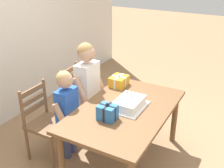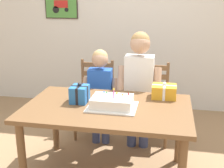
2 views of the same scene
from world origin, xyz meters
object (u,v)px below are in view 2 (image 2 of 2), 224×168
Objects in this scene: birthday_cake at (112,103)px; chair_right at (150,102)px; gift_box_beside_cake at (80,94)px; chair_left at (95,98)px; gift_box_red_large at (164,91)px; child_younger at (100,88)px; dining_table at (107,115)px; child_older at (139,80)px.

chair_right reaches higher than birthday_cake.
chair_left is at bearing 94.48° from gift_box_beside_cake.
child_younger is (-0.71, 0.30, -0.11)m from gift_box_red_large.
gift_box_beside_cake is 0.88m from chair_left.
child_older is at bearing 70.75° from dining_table.
chair_left is 0.34m from child_younger.
chair_right is (0.62, 0.81, -0.33)m from gift_box_beside_cake.
dining_table is 1.64× the size of chair_left.
gift_box_beside_cake is at bearing -160.62° from gift_box_red_large.
birthday_cake reaches higher than gift_box_red_large.
chair_left is at bearing 147.55° from gift_box_red_large.
chair_left is at bearing 180.00° from chair_right.
chair_left is at bearing 157.27° from child_older.
birthday_cake is at bearing -15.23° from gift_box_beside_cake.
child_older is at bearing 132.87° from gift_box_red_large.
child_younger reaches higher than chair_left.
chair_left is 0.68m from chair_right.
gift_box_red_large is at bearing -32.45° from chair_left.
chair_left reaches higher than gift_box_beside_cake.
child_younger reaches higher than gift_box_red_large.
gift_box_red_large is at bearing 34.04° from dining_table.
dining_table is 0.95m from chair_left.
gift_box_beside_cake is at bearing -127.44° from chair_right.
gift_box_beside_cake is at bearing 164.77° from birthday_cake.
dining_table is at bearing 152.77° from birthday_cake.
birthday_cake is 2.31× the size of gift_box_beside_cake.
child_older is at bearing 75.49° from birthday_cake.
birthday_cake reaches higher than dining_table.
gift_box_red_large is at bearing 19.38° from gift_box_beside_cake.
birthday_cake is 0.34m from gift_box_beside_cake.
dining_table is 0.62m from gift_box_red_large.
birthday_cake is 1.02m from chair_left.
child_older reaches higher than chair_right.
chair_left is (-0.34, 0.87, -0.17)m from dining_table.
gift_box_red_large is 0.82m from gift_box_beside_cake.
dining_table is 0.95m from chair_right.
child_older is (-0.28, 0.30, 0.02)m from gift_box_red_large.
birthday_cake is 0.39× the size of child_younger.
dining_table is 3.43× the size of birthday_cake.
child_younger is at bearing 83.66° from gift_box_beside_cake.
chair_left is (-0.84, 0.53, -0.32)m from gift_box_red_large.
child_older is at bearing -0.06° from child_younger.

